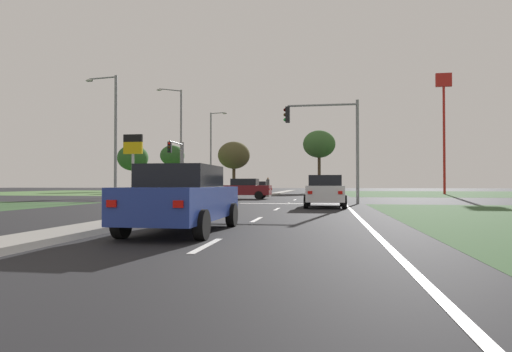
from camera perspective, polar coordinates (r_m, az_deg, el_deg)
The scene contains 34 objects.
ground_plane at distance 33.02m, azimuth -0.83°, elevation -3.11°, with size 200.00×200.00×0.00m, color black.
grass_verge_far_left at distance 65.00m, azimuth -19.58°, elevation -2.06°, with size 35.00×35.00×0.01m, color #476B38.
grass_verge_far_right at distance 60.36m, azimuth 28.28°, elevation -2.07°, with size 35.00×35.00×0.01m, color #2D4C28.
median_island_near at distance 14.70m, azimuth -13.79°, elevation -5.31°, with size 1.20×22.00×0.14m, color gray.
median_island_far at distance 57.80m, azimuth 3.46°, elevation -2.18°, with size 1.20×36.00×0.14m, color gray.
lane_dash_near at distance 8.25m, azimuth -6.56°, elevation -9.12°, with size 0.14×2.00×0.01m, color silver.
lane_dash_second at distance 14.08m, azimuth 0.09°, elevation -5.79°, with size 0.14×2.00×0.01m, color silver.
lane_dash_third at distance 20.02m, azimuth 2.79°, elevation -4.40°, with size 0.14×2.00×0.01m, color silver.
lane_dash_fourth at distance 25.98m, azimuth 4.25°, elevation -3.64°, with size 0.14×2.00×0.01m, color silver.
lane_dash_fifth at distance 31.96m, azimuth 5.17°, elevation -3.16°, with size 0.14×2.00×0.01m, color silver.
edge_line_right at distance 14.60m, azimuth 13.66°, elevation -5.59°, with size 0.14×24.00×0.01m, color silver.
stop_bar_near at distance 25.60m, azimuth 4.86°, elevation -3.68°, with size 6.40×0.50×0.01m, color silver.
crosswalk_bar_near at distance 29.89m, azimuth -14.80°, elevation -3.27°, with size 0.70×2.80×0.01m, color silver.
crosswalk_bar_second at distance 29.45m, azimuth -12.75°, elevation -3.32°, with size 0.70×2.80×0.01m, color silver.
crosswalk_bar_third at distance 29.04m, azimuth -10.64°, elevation -3.36°, with size 0.70×2.80×0.01m, color silver.
crosswalk_bar_fourth at distance 28.67m, azimuth -8.47°, elevation -3.39°, with size 0.70×2.80×0.01m, color silver.
crosswalk_bar_fifth at distance 28.34m, azimuth -6.25°, elevation -3.42°, with size 0.70×2.80×0.01m, color silver.
crosswalk_bar_sixth at distance 28.06m, azimuth -3.98°, elevation -3.45°, with size 0.70×2.80×0.01m, color silver.
car_red_near at distance 54.70m, azimuth 0.60°, elevation -1.50°, with size 2.02×4.45×1.51m.
car_white_second at distance 22.09m, azimuth 9.13°, elevation -1.97°, with size 2.01×4.52×1.60m.
car_blue_third at distance 10.59m, azimuth -9.64°, elevation -2.90°, with size 1.99×4.58×1.61m.
car_maroon_fourth at distance 34.07m, azimuth -1.67°, elevation -1.68°, with size 4.41×2.07×1.59m.
traffic_signal_far_left at distance 40.04m, azimuth -10.31°, elevation 2.31°, with size 0.32×3.87×5.15m.
traffic_signal_near_right at distance 26.09m, azimuth 9.93°, elevation 5.59°, with size 4.46×0.32×6.14m.
street_lamp_second at distance 31.17m, azimuth -18.43°, elevation 5.77°, with size 2.51×0.53×8.61m.
street_lamp_third at distance 43.44m, azimuth -10.15°, elevation 5.11°, with size 2.17×1.50×10.54m.
street_lamp_fourth at distance 54.12m, azimuth -5.84°, elevation 3.62°, with size 2.28×0.75×10.12m.
pedestrian_at_median at distance 45.25m, azimuth 1.58°, elevation -1.05°, with size 0.34×0.34×1.75m.
fastfood_pole_sign at distance 55.79m, azimuth 23.61°, elevation 8.28°, with size 1.80×0.40×14.25m.
fuel_price_totem at distance 41.17m, azimuth -15.97°, elevation 3.17°, with size 1.80×0.24×5.74m.
treeline_near at distance 72.05m, azimuth -15.99°, elevation 2.31°, with size 4.89×4.89×7.50m.
treeline_second at distance 64.28m, azimuth -11.02°, elevation 2.62°, with size 3.53×3.53×6.88m.
treeline_third at distance 64.87m, azimuth -2.94°, elevation 2.74°, with size 4.82×4.82×7.58m.
treeline_fourth at distance 62.21m, azimuth 8.36°, elevation 4.16°, with size 4.61×4.61×8.86m.
Camera 1 is at (5.70, -2.51, 1.16)m, focal length 30.22 mm.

